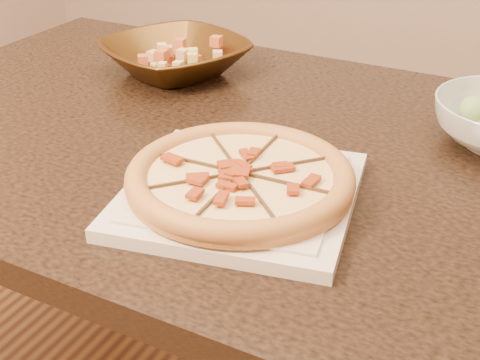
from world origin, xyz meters
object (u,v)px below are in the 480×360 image
(bronze_bowl, at_px, (175,58))
(plate, at_px, (240,193))
(pizza, at_px, (240,177))
(dining_table, at_px, (232,197))

(bronze_bowl, bearing_deg, plate, -48.49)
(plate, distance_m, pizza, 0.02)
(bronze_bowl, bearing_deg, dining_table, -41.12)
(dining_table, bearing_deg, plate, -59.17)
(plate, bearing_deg, bronze_bowl, 131.51)
(plate, bearing_deg, pizza, 161.09)
(pizza, bearing_deg, plate, -18.91)
(plate, relative_size, bronze_bowl, 1.30)
(plate, height_order, pizza, pizza)
(plate, bearing_deg, dining_table, 120.83)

